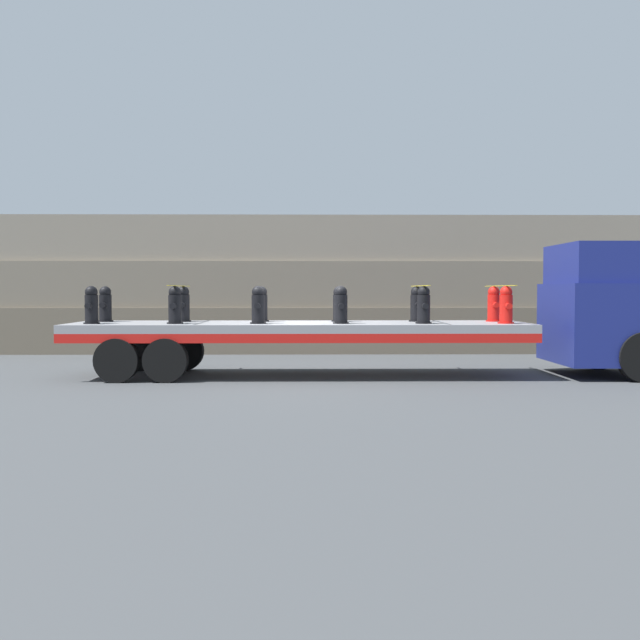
{
  "coord_description": "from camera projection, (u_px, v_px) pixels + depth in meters",
  "views": [
    {
      "loc": [
        0.24,
        -16.43,
        1.98
      ],
      "look_at": [
        0.46,
        0.0,
        1.3
      ],
      "focal_mm": 40.0,
      "sensor_mm": 36.0,
      "label": 1
    }
  ],
  "objects": [
    {
      "name": "fire_hydrant_black_near_2",
      "position": [
        258.0,
        305.0,
        15.88
      ],
      "size": [
        0.36,
        0.59,
        0.84
      ],
      "color": "black",
      "rests_on": "flatbed_trailer"
    },
    {
      "name": "ground_plane",
      "position": [
        300.0,
        376.0,
        16.49
      ],
      "size": [
        120.0,
        120.0,
        0.0
      ],
      "primitive_type": "plane",
      "color": "#3F4244"
    },
    {
      "name": "fire_hydrant_black_near_1",
      "position": [
        175.0,
        305.0,
        15.85
      ],
      "size": [
        0.36,
        0.59,
        0.84
      ],
      "color": "black",
      "rests_on": "flatbed_trailer"
    },
    {
      "name": "fire_hydrant_black_far_4",
      "position": [
        416.0,
        304.0,
        17.0
      ],
      "size": [
        0.36,
        0.59,
        0.84
      ],
      "color": "black",
      "rests_on": "flatbed_trailer"
    },
    {
      "name": "truck_cab",
      "position": [
        604.0,
        310.0,
        16.53
      ],
      "size": [
        2.24,
        2.7,
        3.05
      ],
      "color": "navy",
      "rests_on": "ground_plane"
    },
    {
      "name": "cargo_strap_middle",
      "position": [
        420.0,
        286.0,
        16.45
      ],
      "size": [
        0.05,
        2.64,
        0.01
      ],
      "color": "yellow",
      "rests_on": "fire_hydrant_black_near_4"
    },
    {
      "name": "fire_hydrant_black_far_3",
      "position": [
        339.0,
        304.0,
        16.98
      ],
      "size": [
        0.36,
        0.59,
        0.84
      ],
      "color": "black",
      "rests_on": "flatbed_trailer"
    },
    {
      "name": "flatbed_trailer",
      "position": [
        274.0,
        332.0,
        16.44
      ],
      "size": [
        10.46,
        2.54,
        1.24
      ],
      "color": "gray",
      "rests_on": "ground_plane"
    },
    {
      "name": "fire_hydrant_black_near_0",
      "position": [
        91.0,
        306.0,
        15.83
      ],
      "size": [
        0.36,
        0.59,
        0.84
      ],
      "color": "black",
      "rests_on": "flatbed_trailer"
    },
    {
      "name": "fire_hydrant_black_near_3",
      "position": [
        341.0,
        305.0,
        15.9
      ],
      "size": [
        0.36,
        0.59,
        0.84
      ],
      "color": "black",
      "rests_on": "flatbed_trailer"
    },
    {
      "name": "cargo_strap_front",
      "position": [
        500.0,
        286.0,
        16.47
      ],
      "size": [
        0.05,
        2.64,
        0.01
      ],
      "color": "yellow",
      "rests_on": "fire_hydrant_red_near_5"
    },
    {
      "name": "fire_hydrant_black_far_0",
      "position": [
        105.0,
        305.0,
        16.9
      ],
      "size": [
        0.36,
        0.59,
        0.84
      ],
      "color": "black",
      "rests_on": "flatbed_trailer"
    },
    {
      "name": "fire_hydrant_black_far_1",
      "position": [
        183.0,
        305.0,
        16.92
      ],
      "size": [
        0.36,
        0.59,
        0.84
      ],
      "color": "black",
      "rests_on": "flatbed_trailer"
    },
    {
      "name": "rock_cliff",
      "position": [
        303.0,
        285.0,
        23.55
      ],
      "size": [
        60.0,
        3.3,
        4.34
      ],
      "color": "#665B4C",
      "rests_on": "ground_plane"
    },
    {
      "name": "fire_hydrant_black_near_4",
      "position": [
        424.0,
        305.0,
        15.93
      ],
      "size": [
        0.36,
        0.59,
        0.84
      ],
      "color": "black",
      "rests_on": "flatbed_trailer"
    },
    {
      "name": "fire_hydrant_black_far_2",
      "position": [
        261.0,
        305.0,
        16.95
      ],
      "size": [
        0.36,
        0.59,
        0.84
      ],
      "color": "black",
      "rests_on": "flatbed_trailer"
    },
    {
      "name": "fire_hydrant_red_far_5",
      "position": [
        494.0,
        304.0,
        17.03
      ],
      "size": [
        0.36,
        0.59,
        0.84
      ],
      "color": "red",
      "rests_on": "flatbed_trailer"
    },
    {
      "name": "cargo_strap_rear",
      "position": [
        179.0,
        286.0,
        16.37
      ],
      "size": [
        0.05,
        2.64,
        0.01
      ],
      "color": "yellow",
      "rests_on": "fire_hydrant_black_near_1"
    },
    {
      "name": "fire_hydrant_red_near_5",
      "position": [
        506.0,
        305.0,
        15.95
      ],
      "size": [
        0.36,
        0.59,
        0.84
      ],
      "color": "red",
      "rests_on": "flatbed_trailer"
    }
  ]
}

